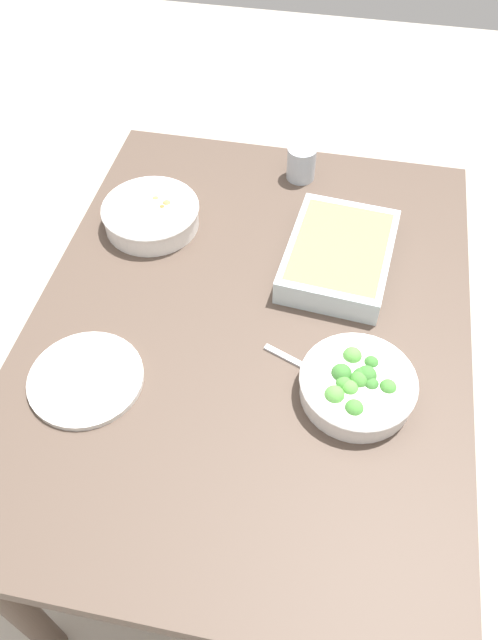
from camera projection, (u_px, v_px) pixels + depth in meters
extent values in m
plane|color=#B2A899|center=(249.00, 476.00, 1.86)|extent=(6.00, 6.00, 0.00)
cube|color=#4C3D33|center=(249.00, 326.00, 1.30)|extent=(1.20, 0.90, 0.04)
cylinder|color=#4C3D33|center=(161.00, 250.00, 1.97)|extent=(0.06, 0.06, 0.70)
cylinder|color=#4C3D33|center=(16.00, 606.00, 1.30)|extent=(0.06, 0.06, 0.70)
cylinder|color=#4C3D33|center=(411.00, 285.00, 1.87)|extent=(0.06, 0.06, 0.70)
cylinder|color=white|center=(151.00, 216.00, 1.45)|extent=(0.22, 0.22, 0.05)
torus|color=white|center=(150.00, 208.00, 1.43)|extent=(0.23, 0.23, 0.01)
cylinder|color=#B2844C|center=(151.00, 215.00, 1.44)|extent=(0.18, 0.18, 0.03)
sphere|color=silver|center=(160.00, 202.00, 1.45)|extent=(0.02, 0.02, 0.02)
sphere|color=#B2844C|center=(156.00, 200.00, 1.45)|extent=(0.02, 0.02, 0.02)
sphere|color=#C66633|center=(162.00, 209.00, 1.43)|extent=(0.02, 0.02, 0.02)
sphere|color=#B2844C|center=(167.00, 205.00, 1.44)|extent=(0.02, 0.02, 0.02)
cylinder|color=white|center=(357.00, 387.00, 1.15)|extent=(0.21, 0.21, 0.05)
torus|color=white|center=(359.00, 380.00, 1.14)|extent=(0.22, 0.22, 0.01)
cylinder|color=#8CB272|center=(357.00, 386.00, 1.15)|extent=(0.17, 0.17, 0.02)
sphere|color=#3D7A33|center=(371.00, 363.00, 1.16)|extent=(0.03, 0.03, 0.03)
sphere|color=#3D7A33|center=(341.00, 374.00, 1.14)|extent=(0.04, 0.04, 0.04)
sphere|color=#478C38|center=(343.00, 384.00, 1.13)|extent=(0.03, 0.03, 0.03)
sphere|color=#478C38|center=(388.00, 388.00, 1.12)|extent=(0.03, 0.03, 0.03)
sphere|color=#3D7A33|center=(371.00, 385.00, 1.13)|extent=(0.03, 0.03, 0.03)
sphere|color=#3D7A33|center=(361.00, 377.00, 1.14)|extent=(0.03, 0.03, 0.03)
sphere|color=#3D7A33|center=(366.00, 376.00, 1.14)|extent=(0.04, 0.04, 0.04)
sphere|color=#569E42|center=(334.00, 395.00, 1.11)|extent=(0.04, 0.04, 0.04)
sphere|color=#569E42|center=(359.00, 380.00, 1.14)|extent=(0.03, 0.03, 0.03)
sphere|color=#478C38|center=(354.00, 409.00, 1.10)|extent=(0.03, 0.03, 0.03)
sphere|color=#478C38|center=(359.00, 380.00, 1.13)|extent=(0.04, 0.04, 0.04)
sphere|color=#569E42|center=(349.00, 389.00, 1.12)|extent=(0.03, 0.03, 0.03)
sphere|color=#569E42|center=(352.00, 356.00, 1.17)|extent=(0.04, 0.04, 0.04)
cube|color=silver|center=(339.00, 255.00, 1.36)|extent=(0.32, 0.25, 0.06)
cube|color=#DBAD56|center=(340.00, 251.00, 1.35)|extent=(0.28, 0.22, 0.04)
cylinder|color=#B2BCC6|center=(301.00, 163.00, 1.55)|extent=(0.07, 0.07, 0.08)
cylinder|color=black|center=(301.00, 167.00, 1.56)|extent=(0.06, 0.06, 0.05)
cylinder|color=silver|center=(86.00, 379.00, 1.19)|extent=(0.22, 0.22, 0.01)
cube|color=silver|center=(153.00, 224.00, 1.47)|extent=(0.12, 0.10, 0.01)
ellipsoid|color=silver|center=(182.00, 208.00, 1.50)|extent=(0.05, 0.05, 0.01)
cube|color=silver|center=(296.00, 362.00, 1.21)|extent=(0.06, 0.13, 0.01)
ellipsoid|color=silver|center=(334.00, 381.00, 1.18)|extent=(0.04, 0.05, 0.01)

